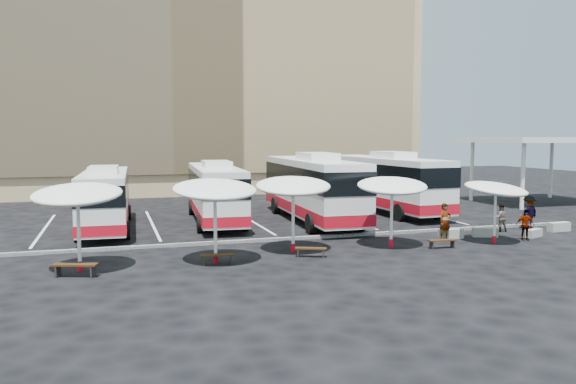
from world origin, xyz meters
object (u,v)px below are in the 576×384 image
object	(u,v)px
bus_1	(215,190)
conc_bench_2	(534,233)
wood_bench_2	(311,250)
bus_2	(312,186)
sunshade_1	(215,190)
wood_bench_1	(217,257)
sunshade_0	(77,195)
passenger_1	(501,218)
conc_bench_3	(559,227)
sunshade_2	(293,186)
bus_3	(384,181)
sunshade_4	(496,189)
conc_bench_0	(451,234)
passenger_0	(445,222)
wood_bench_3	(442,242)
conc_bench_1	(485,232)
sunshade_3	(392,186)
passenger_3	(529,213)
passenger_2	(525,225)
wood_bench_0	(75,267)
bus_0	(105,197)

from	to	relation	value
bus_1	conc_bench_2	xyz separation A→B (m)	(14.96, -10.38, -1.73)
wood_bench_2	bus_2	bearing A→B (deg)	69.92
sunshade_1	wood_bench_2	world-z (taller)	sunshade_1
wood_bench_1	sunshade_0	bearing A→B (deg)	174.84
sunshade_0	passenger_1	size ratio (longest dim) A/B	2.65
bus_1	conc_bench_3	distance (m)	19.97
conc_bench_2	sunshade_2	bearing A→B (deg)	179.29
bus_3	passenger_1	distance (m)	9.91
wood_bench_2	passenger_1	xyz separation A→B (m)	(12.28, 3.11, 0.46)
sunshade_4	conc_bench_0	size ratio (longest dim) A/B	3.17
sunshade_0	passenger_0	xyz separation A→B (m)	(17.39, 1.58, -2.07)
bus_1	wood_bench_3	size ratio (longest dim) A/B	8.80
conc_bench_1	sunshade_3	bearing A→B (deg)	-170.83
wood_bench_2	conc_bench_2	distance (m)	12.86
wood_bench_3	conc_bench_3	bearing A→B (deg)	14.18
sunshade_4	passenger_0	world-z (taller)	sunshade_4
sunshade_0	passenger_3	world-z (taller)	sunshade_0
conc_bench_1	passenger_2	bearing A→B (deg)	-45.49
conc_bench_3	wood_bench_1	bearing A→B (deg)	-173.00
conc_bench_2	passenger_2	distance (m)	1.31
bus_1	passenger_0	distance (m)	13.97
sunshade_3	bus_1	bearing A→B (deg)	121.94
sunshade_0	passenger_3	size ratio (longest dim) A/B	2.15
conc_bench_0	passenger_2	distance (m)	3.70
bus_2	passenger_1	distance (m)	11.12
wood_bench_1	passenger_2	world-z (taller)	passenger_2
sunshade_1	conc_bench_2	size ratio (longest dim) A/B	3.34
wood_bench_0	conc_bench_0	distance (m)	18.29
bus_1	sunshade_2	world-z (taller)	bus_1
sunshade_2	bus_3	bearing A→B (deg)	47.55
conc_bench_0	conc_bench_2	size ratio (longest dim) A/B	1.13
bus_2	conc_bench_3	bearing A→B (deg)	-30.32
bus_1	conc_bench_0	world-z (taller)	bus_1
wood_bench_2	conc_bench_2	size ratio (longest dim) A/B	1.26
sunshade_0	wood_bench_1	xyz separation A→B (m)	(5.32, -0.48, -2.68)
wood_bench_2	passenger_1	bearing A→B (deg)	14.23
passenger_0	sunshade_0	bearing A→B (deg)	179.70
bus_0	sunshade_4	distance (m)	21.00
wood_bench_0	conc_bench_0	bearing A→B (deg)	8.90
bus_2	conc_bench_0	world-z (taller)	bus_2
bus_1	passenger_0	size ratio (longest dim) A/B	6.48
passenger_0	bus_0	bearing A→B (deg)	146.66
wood_bench_0	conc_bench_2	bearing A→B (deg)	4.51
conc_bench_2	wood_bench_3	bearing A→B (deg)	-169.56
sunshade_1	wood_bench_3	distance (m)	11.07
bus_3	passenger_0	bearing A→B (deg)	-103.33
bus_0	wood_bench_1	xyz separation A→B (m)	(4.43, -10.77, -1.53)
wood_bench_2	wood_bench_3	xyz separation A→B (m)	(6.56, -0.03, -0.00)
sunshade_4	conc_bench_0	bearing A→B (deg)	124.64
bus_1	passenger_3	size ratio (longest dim) A/B	6.28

